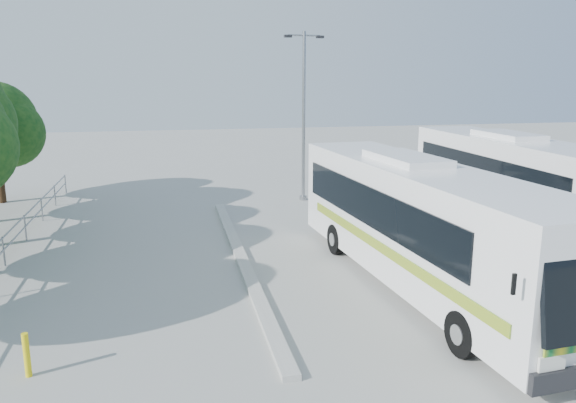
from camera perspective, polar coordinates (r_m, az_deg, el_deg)
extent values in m
plane|color=#9D9D98|center=(17.86, 3.48, -7.46)|extent=(100.00, 100.00, 0.00)
cube|color=#B2B2AD|center=(19.26, -4.77, -5.72)|extent=(0.40, 16.00, 0.15)
cylinder|color=gray|center=(21.50, -26.39, -2.65)|extent=(0.06, 22.00, 0.06)
cylinder|color=gray|center=(21.60, -26.28, -3.67)|extent=(0.06, 22.00, 0.06)
cylinder|color=gray|center=(31.14, -21.96, 1.32)|extent=(0.06, 0.06, 1.00)
cylinder|color=#382314|center=(30.91, -27.24, 2.42)|extent=(0.36, 0.36, 2.77)
sphere|color=#0F3811|center=(29.98, -26.48, 6.24)|extent=(3.28, 3.28, 3.28)
cube|color=white|center=(16.80, 13.33, -2.00)|extent=(3.61, 12.85, 3.22)
cube|color=black|center=(16.65, 8.30, -0.52)|extent=(0.84, 10.12, 1.16)
cube|color=black|center=(17.92, 16.12, 0.05)|extent=(0.84, 10.12, 1.16)
cube|color=#0E6229|center=(16.08, 9.59, -4.75)|extent=(0.88, 10.96, 0.30)
cylinder|color=black|center=(13.39, 17.36, -12.71)|extent=(0.40, 1.08, 1.06)
cylinder|color=black|center=(14.79, 25.23, -10.91)|extent=(0.40, 1.08, 1.06)
cylinder|color=black|center=(19.81, 4.94, -3.83)|extent=(0.40, 1.08, 1.06)
cylinder|color=black|center=(20.77, 11.10, -3.24)|extent=(0.40, 1.08, 1.06)
cube|color=white|center=(24.05, 22.51, 1.85)|extent=(2.77, 12.96, 3.29)
cube|color=black|center=(23.77, 18.99, 3.00)|extent=(0.12, 10.36, 1.19)
cube|color=black|center=(25.30, 24.31, 3.11)|extent=(0.12, 10.36, 1.19)
cube|color=#0B4D1D|center=(23.15, 20.03, 0.09)|extent=(0.10, 11.22, 0.30)
cylinder|color=black|center=(20.40, 26.02, -4.59)|extent=(0.33, 1.08, 1.08)
cylinder|color=black|center=(26.76, 15.65, 0.12)|extent=(0.33, 1.08, 1.08)
cylinder|color=black|center=(27.98, 20.07, 0.35)|extent=(0.33, 1.08, 1.08)
cylinder|color=gray|center=(27.78, 1.60, 8.47)|extent=(0.18, 0.18, 8.20)
cylinder|color=gray|center=(27.76, 1.65, 16.51)|extent=(1.64, 0.30, 0.08)
cube|color=black|center=(27.47, -0.01, 16.45)|extent=(0.38, 0.23, 0.12)
cube|color=black|center=(28.07, 3.28, 16.35)|extent=(0.38, 0.23, 0.12)
cylinder|color=yellow|center=(13.21, -25.01, -13.95)|extent=(0.16, 0.16, 0.97)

